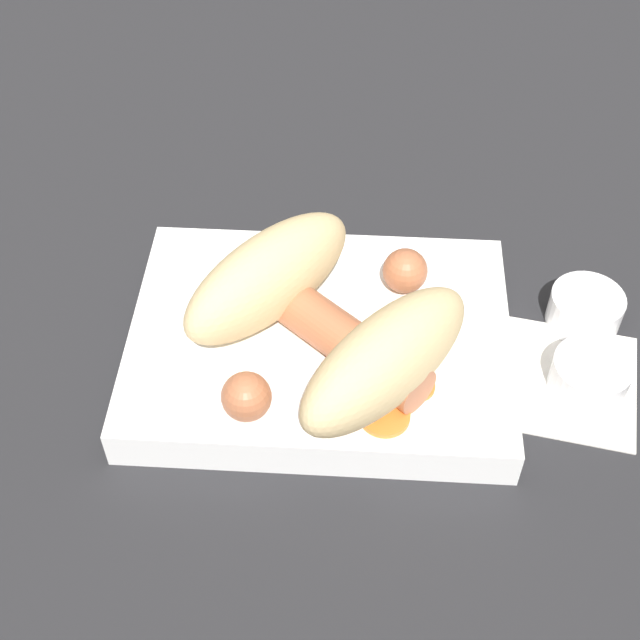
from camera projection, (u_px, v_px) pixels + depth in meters
name	position (u px, v px, depth m)	size (l,w,h in m)	color
ground_plane	(320.00, 358.00, 0.63)	(3.00, 3.00, 0.00)	#232326
food_tray	(320.00, 344.00, 0.62)	(0.26, 0.19, 0.03)	white
bread_roll	(325.00, 316.00, 0.58)	(0.21, 0.21, 0.06)	#DBBC84
sausage	(331.00, 330.00, 0.59)	(0.14, 0.15, 0.03)	#B26642
pickled_veggies	(381.00, 386.00, 0.58)	(0.07, 0.07, 0.00)	orange
napkin	(561.00, 379.00, 0.62)	(0.12, 0.12, 0.00)	white
condiment_cup_near	(589.00, 378.00, 0.61)	(0.05, 0.05, 0.03)	white
condiment_cup_far	(585.00, 311.00, 0.65)	(0.05, 0.05, 0.03)	white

